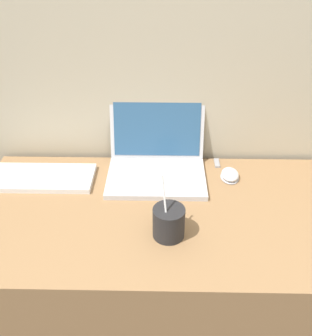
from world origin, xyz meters
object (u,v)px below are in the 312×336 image
Objects in this scene: drink_cup at (169,222)px; usb_stick at (217,163)px; computer_mouse at (230,175)px; external_keyboard at (37,178)px; laptop at (157,160)px.

drink_cup reaches higher than usb_stick.
usb_stick is at bearing 111.49° from computer_mouse.
drink_cup reaches higher than computer_mouse.
usb_stick is at bearing 10.17° from external_keyboard.
drink_cup is 0.58m from external_keyboard.
drink_cup is 2.25× the size of computer_mouse.
laptop reaches higher than computer_mouse.
laptop is 3.95× the size of computer_mouse.
usb_stick is at bearing 14.13° from laptop.
drink_cup is (0.04, -0.36, -0.00)m from laptop.
computer_mouse is at bearing -7.37° from laptop.
drink_cup is at bearing -30.25° from external_keyboard.
computer_mouse reaches higher than usb_stick.
drink_cup is 0.46m from usb_stick.
laptop is at bearing 97.13° from drink_cup.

